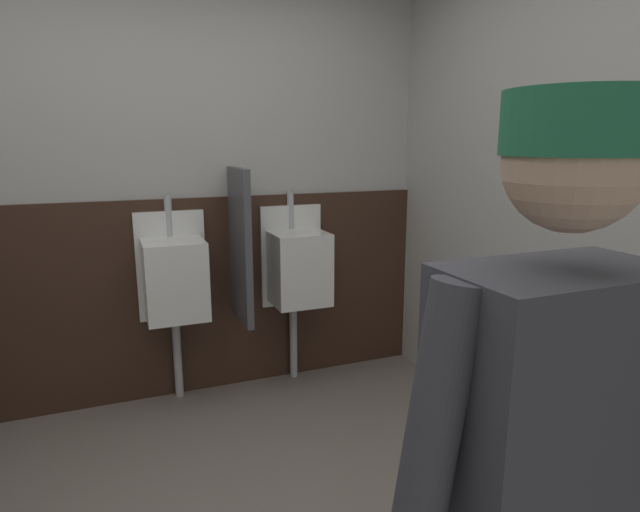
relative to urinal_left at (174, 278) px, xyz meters
The scene contains 7 objects.
wall_back 0.65m from the urinal_left, 95.99° to the left, with size 3.87×0.12×2.78m, color #B2B2AD.
wall_right 2.32m from the urinal_left, 41.74° to the right, with size 0.12×3.90×2.78m, color #B2B2AD.
wainscot_band_back 0.22m from the urinal_left, 99.06° to the left, with size 3.27×0.03×1.22m, color #382319.
urinal_left is the anchor object (origin of this frame).
urinal_middle 0.75m from the urinal_left, ahead, with size 0.40×0.34×1.24m.
privacy_divider_panel 0.42m from the urinal_left, 10.65° to the right, with size 0.04×0.40×0.90m, color #4C4C51.
person 2.43m from the urinal_left, 80.79° to the right, with size 0.63×0.60×1.62m.
Camera 1 is at (-0.30, -1.55, 1.54)m, focal length 29.66 mm.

